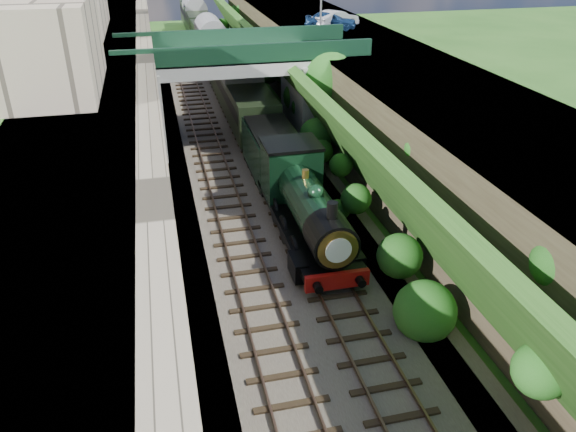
{
  "coord_description": "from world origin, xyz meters",
  "views": [
    {
      "loc": [
        -5.14,
        -13.16,
        13.88
      ],
      "look_at": [
        0.0,
        8.27,
        2.23
      ],
      "focal_mm": 35.0,
      "sensor_mm": 36.0,
      "label": 1
    }
  ],
  "objects_px": {
    "car_silver": "(336,19)",
    "tender": "(273,155)",
    "road_bridge": "(247,84)",
    "car_blue": "(331,20)",
    "tree": "(330,81)",
    "locomotive": "(306,206)"
  },
  "relations": [
    {
      "from": "tree",
      "to": "road_bridge",
      "type": "bearing_deg",
      "value": 152.2
    },
    {
      "from": "car_blue",
      "to": "car_silver",
      "type": "distance_m",
      "value": 0.82
    },
    {
      "from": "road_bridge",
      "to": "locomotive",
      "type": "height_order",
      "value": "road_bridge"
    },
    {
      "from": "locomotive",
      "to": "tender",
      "type": "xyz_separation_m",
      "value": [
        -0.0,
        7.36,
        -0.27
      ]
    },
    {
      "from": "road_bridge",
      "to": "tree",
      "type": "relative_size",
      "value": 2.42
    },
    {
      "from": "car_blue",
      "to": "car_silver",
      "type": "relative_size",
      "value": 0.98
    },
    {
      "from": "car_blue",
      "to": "tender",
      "type": "relative_size",
      "value": 0.67
    },
    {
      "from": "tree",
      "to": "tender",
      "type": "xyz_separation_m",
      "value": [
        -4.71,
        -4.36,
        -3.03
      ]
    },
    {
      "from": "car_blue",
      "to": "locomotive",
      "type": "height_order",
      "value": "car_blue"
    },
    {
      "from": "tree",
      "to": "tender",
      "type": "bearing_deg",
      "value": -137.2
    },
    {
      "from": "car_silver",
      "to": "road_bridge",
      "type": "bearing_deg",
      "value": 102.33
    },
    {
      "from": "tree",
      "to": "locomotive",
      "type": "height_order",
      "value": "tree"
    },
    {
      "from": "road_bridge",
      "to": "car_blue",
      "type": "height_order",
      "value": "car_blue"
    },
    {
      "from": "car_silver",
      "to": "tender",
      "type": "bearing_deg",
      "value": 121.49
    },
    {
      "from": "car_silver",
      "to": "locomotive",
      "type": "relative_size",
      "value": 0.4
    },
    {
      "from": "car_silver",
      "to": "locomotive",
      "type": "bearing_deg",
      "value": 130.56
    },
    {
      "from": "locomotive",
      "to": "tender",
      "type": "relative_size",
      "value": 1.7
    },
    {
      "from": "car_blue",
      "to": "tender",
      "type": "bearing_deg",
      "value": 174.34
    },
    {
      "from": "road_bridge",
      "to": "tender",
      "type": "bearing_deg",
      "value": -87.9
    },
    {
      "from": "road_bridge",
      "to": "car_silver",
      "type": "bearing_deg",
      "value": 40.98
    },
    {
      "from": "road_bridge",
      "to": "car_silver",
      "type": "relative_size",
      "value": 3.93
    },
    {
      "from": "car_silver",
      "to": "tender",
      "type": "distance_m",
      "value": 17.41
    }
  ]
}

